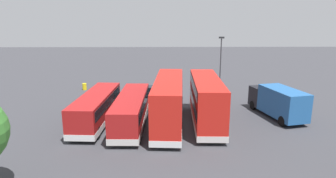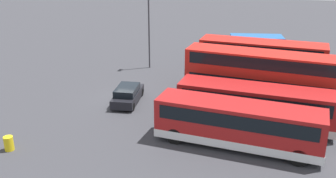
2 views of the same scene
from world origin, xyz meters
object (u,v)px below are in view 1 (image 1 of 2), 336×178
box_truck_blue (278,101)px  lamp_post_tall (221,61)px  bus_single_deck_third (131,109)px  car_hatchback_silver (149,92)px  waste_bin_yellow (85,87)px  bus_single_deck_fourth (97,107)px  bus_double_decker_second (169,101)px  bus_double_decker_near_end (206,100)px

box_truck_blue → lamp_post_tall: 11.07m
bus_single_deck_third → lamp_post_tall: (-10.89, -12.07, 2.98)m
car_hatchback_silver → waste_bin_yellow: car_hatchback_silver is taller
box_truck_blue → lamp_post_tall: lamp_post_tall is taller
car_hatchback_silver → bus_single_deck_fourth: bearing=64.2°
lamp_post_tall → bus_single_deck_fourth: bearing=38.2°
bus_double_decker_second → lamp_post_tall: bearing=-121.1°
bus_single_deck_third → car_hatchback_silver: (-1.19, -10.45, -0.92)m
bus_double_decker_near_end → bus_double_decker_second: size_ratio=0.90×
box_truck_blue → car_hatchback_silver: box_truck_blue is taller
lamp_post_tall → bus_double_decker_near_end: bearing=73.0°
box_truck_blue → car_hatchback_silver: (13.96, -8.18, -1.01)m
bus_single_deck_fourth → box_truck_blue: 18.74m
bus_double_decker_near_end → lamp_post_tall: size_ratio=1.38×
bus_double_decker_near_end → car_hatchback_silver: (6.09, -10.17, -1.75)m
bus_double_decker_near_end → box_truck_blue: 8.15m
lamp_post_tall → waste_bin_yellow: 19.98m
lamp_post_tall → bus_single_deck_third: bearing=47.9°
bus_single_deck_third → bus_single_deck_fourth: bearing=-11.6°
bus_double_decker_near_end → bus_single_deck_third: size_ratio=0.97×
bus_single_deck_fourth → lamp_post_tall: size_ratio=1.38×
bus_single_deck_fourth → box_truck_blue: bearing=-175.3°
box_truck_blue → waste_bin_yellow: bearing=-27.4°
bus_double_decker_near_end → bus_double_decker_second: same height
box_truck_blue → waste_bin_yellow: 26.68m
car_hatchback_silver → bus_single_deck_third: bearing=83.5°
bus_double_decker_near_end → bus_single_deck_fourth: bearing=-2.3°
bus_double_decker_near_end → lamp_post_tall: bearing=-107.0°
car_hatchback_silver → lamp_post_tall: size_ratio=0.59×
waste_bin_yellow → box_truck_blue: bearing=152.6°
lamp_post_tall → waste_bin_yellow: bearing=-7.3°
bus_double_decker_second → car_hatchback_silver: bus_double_decker_second is taller
bus_single_deck_third → bus_double_decker_second: bearing=-179.9°
bus_single_deck_fourth → waste_bin_yellow: (4.98, -13.83, -1.15)m
lamp_post_tall → waste_bin_yellow: (19.39, -2.48, -4.12)m
box_truck_blue → car_hatchback_silver: 16.21m
bus_double_decker_second → bus_double_decker_near_end: bearing=-175.7°
bus_double_decker_second → waste_bin_yellow: bearing=-50.2°
bus_single_deck_third → bus_single_deck_fourth: 3.59m
bus_double_decker_second → bus_single_deck_third: size_ratio=1.08×
box_truck_blue → waste_bin_yellow: box_truck_blue is taller
bus_single_deck_third → box_truck_blue: box_truck_blue is taller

